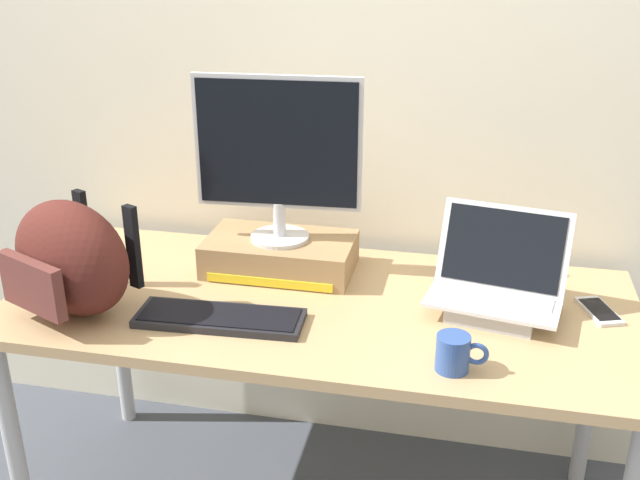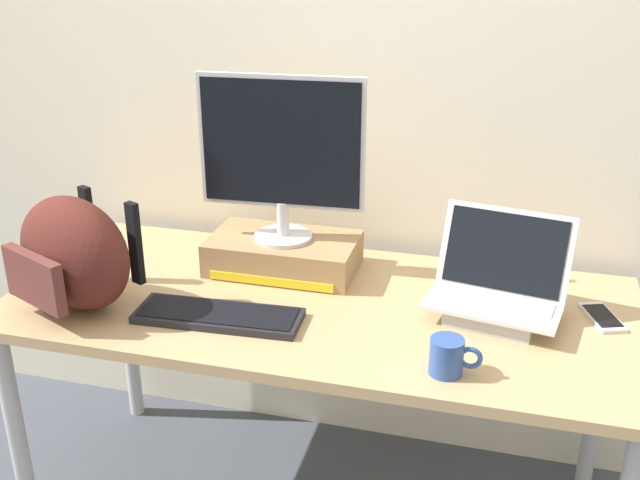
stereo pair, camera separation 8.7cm
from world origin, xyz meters
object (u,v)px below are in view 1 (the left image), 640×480
Objects in this scene: open_laptop at (496,293)px; plush_toy at (77,244)px; desktop_monitor at (278,154)px; messenger_backpack at (71,259)px; toner_box_yellow at (280,254)px; cell_phone at (599,311)px; coffee_mug at (454,353)px; external_keyboard at (220,318)px.

open_laptop reaches higher than plush_toy.
desktop_monitor is 0.69m from plush_toy.
messenger_backpack is at bearing -61.84° from plush_toy.
plush_toy is at bearing -174.29° from toner_box_yellow.
messenger_backpack reaches higher than toner_box_yellow.
cell_phone is (0.89, -0.08, -0.04)m from toner_box_yellow.
cell_phone is at bearing 35.52° from messenger_backpack.
toner_box_yellow is 1.16× the size of open_laptop.
messenger_backpack reaches higher than cell_phone.
external_keyboard is at bearing 170.47° from coffee_mug.
external_keyboard is (-0.07, -0.34, -0.35)m from desktop_monitor.
open_laptop is at bearing -15.43° from desktop_monitor.
external_keyboard is (-0.07, -0.34, -0.04)m from toner_box_yellow.
toner_box_yellow reaches higher than external_keyboard.
desktop_monitor is at bearing 61.77° from messenger_backpack.
toner_box_yellow is at bearing 5.71° from plush_toy.
coffee_mug is at bearing 19.26° from messenger_backpack.
desktop_monitor reaches higher than external_keyboard.
external_keyboard is at bearing -105.36° from desktop_monitor.
toner_box_yellow reaches higher than cell_phone.
external_keyboard is 4.14× the size of plush_toy.
desktop_monitor reaches higher than messenger_backpack.
open_laptop is 3.09× the size of coffee_mug.
toner_box_yellow is 0.62m from plush_toy.
messenger_backpack is (-0.46, -0.36, 0.10)m from toner_box_yellow.
external_keyboard is 2.63× the size of cell_phone.
desktop_monitor is 0.62m from messenger_backpack.
messenger_backpack is 0.35m from plush_toy.
toner_box_yellow is at bearing 178.12° from open_laptop.
desktop_monitor is at bearing 75.08° from external_keyboard.
external_keyboard is 0.61m from coffee_mug.
open_laptop is 1.11m from messenger_backpack.
desktop_monitor is 3.96× the size of coffee_mug.
toner_box_yellow is at bearing 91.27° from desktop_monitor.
messenger_backpack is 1.00m from coffee_mug.
coffee_mug is at bearing -12.57° from external_keyboard.
coffee_mug is at bearing -18.17° from plush_toy.
open_laptop is 0.28m from cell_phone.
external_keyboard is at bearing -26.70° from plush_toy.
open_laptop is at bearing -3.25° from plush_toy.
plush_toy is at bearing 141.95° from messenger_backpack.
toner_box_yellow is 0.98× the size of external_keyboard.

